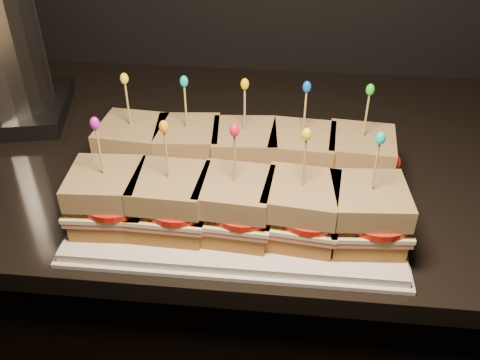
# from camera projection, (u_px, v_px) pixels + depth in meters

# --- Properties ---
(cabinet) EXTENTS (2.31, 0.64, 0.87)m
(cabinet) POSITION_uv_depth(u_px,v_px,m) (172.00, 316.00, 1.23)
(cabinet) COLOR black
(cabinet) RESTS_ON ground
(granite_slab) EXTENTS (2.35, 0.68, 0.03)m
(granite_slab) POSITION_uv_depth(u_px,v_px,m) (154.00, 149.00, 0.96)
(granite_slab) COLOR black
(granite_slab) RESTS_ON cabinet
(platter) EXTENTS (0.45, 0.28, 0.02)m
(platter) POSITION_uv_depth(u_px,v_px,m) (240.00, 205.00, 0.79)
(platter) COLOR white
(platter) RESTS_ON granite_slab
(platter_rim) EXTENTS (0.46, 0.29, 0.01)m
(platter_rim) POSITION_uv_depth(u_px,v_px,m) (240.00, 209.00, 0.79)
(platter_rim) COLOR white
(platter_rim) RESTS_ON granite_slab
(sandwich_0_bread_bot) EXTENTS (0.10, 0.10, 0.03)m
(sandwich_0_bread_bot) POSITION_uv_depth(u_px,v_px,m) (136.00, 162.00, 0.84)
(sandwich_0_bread_bot) COLOR brown
(sandwich_0_bread_bot) RESTS_ON platter
(sandwich_0_ham) EXTENTS (0.11, 0.11, 0.01)m
(sandwich_0_ham) POSITION_uv_depth(u_px,v_px,m) (134.00, 153.00, 0.83)
(sandwich_0_ham) COLOR #C96155
(sandwich_0_ham) RESTS_ON sandwich_0_bread_bot
(sandwich_0_cheese) EXTENTS (0.11, 0.11, 0.01)m
(sandwich_0_cheese) POSITION_uv_depth(u_px,v_px,m) (134.00, 149.00, 0.83)
(sandwich_0_cheese) COLOR #FDF4AC
(sandwich_0_cheese) RESTS_ON sandwich_0_ham
(sandwich_0_tomato) EXTENTS (0.09, 0.09, 0.01)m
(sandwich_0_tomato) POSITION_uv_depth(u_px,v_px,m) (140.00, 148.00, 0.82)
(sandwich_0_tomato) COLOR red
(sandwich_0_tomato) RESTS_ON sandwich_0_cheese
(sandwich_0_bread_top) EXTENTS (0.10, 0.10, 0.03)m
(sandwich_0_bread_top) POSITION_uv_depth(u_px,v_px,m) (132.00, 134.00, 0.81)
(sandwich_0_bread_top) COLOR #5A2F0C
(sandwich_0_bread_top) RESTS_ON sandwich_0_tomato
(sandwich_0_pick) EXTENTS (0.00, 0.00, 0.09)m
(sandwich_0_pick) POSITION_uv_depth(u_px,v_px,m) (128.00, 107.00, 0.79)
(sandwich_0_pick) COLOR tan
(sandwich_0_pick) RESTS_ON sandwich_0_bread_top
(sandwich_0_frill) EXTENTS (0.01, 0.01, 0.02)m
(sandwich_0_frill) POSITION_uv_depth(u_px,v_px,m) (124.00, 79.00, 0.76)
(sandwich_0_frill) COLOR yellow
(sandwich_0_frill) RESTS_ON sandwich_0_pick
(sandwich_1_bread_bot) EXTENTS (0.10, 0.10, 0.03)m
(sandwich_1_bread_bot) POSITION_uv_depth(u_px,v_px,m) (190.00, 165.00, 0.84)
(sandwich_1_bread_bot) COLOR brown
(sandwich_1_bread_bot) RESTS_ON platter
(sandwich_1_ham) EXTENTS (0.11, 0.11, 0.01)m
(sandwich_1_ham) POSITION_uv_depth(u_px,v_px,m) (189.00, 156.00, 0.83)
(sandwich_1_ham) COLOR #C96155
(sandwich_1_ham) RESTS_ON sandwich_1_bread_bot
(sandwich_1_cheese) EXTENTS (0.11, 0.11, 0.01)m
(sandwich_1_cheese) POSITION_uv_depth(u_px,v_px,m) (189.00, 153.00, 0.82)
(sandwich_1_cheese) COLOR #FDF4AC
(sandwich_1_cheese) RESTS_ON sandwich_1_ham
(sandwich_1_tomato) EXTENTS (0.09, 0.09, 0.01)m
(sandwich_1_tomato) POSITION_uv_depth(u_px,v_px,m) (195.00, 151.00, 0.81)
(sandwich_1_tomato) COLOR red
(sandwich_1_tomato) RESTS_ON sandwich_1_cheese
(sandwich_1_bread_top) EXTENTS (0.10, 0.10, 0.03)m
(sandwich_1_bread_top) POSITION_uv_depth(u_px,v_px,m) (188.00, 137.00, 0.81)
(sandwich_1_bread_top) COLOR #5A2F0C
(sandwich_1_bread_top) RESTS_ON sandwich_1_tomato
(sandwich_1_pick) EXTENTS (0.00, 0.00, 0.09)m
(sandwich_1_pick) POSITION_uv_depth(u_px,v_px,m) (186.00, 110.00, 0.78)
(sandwich_1_pick) COLOR tan
(sandwich_1_pick) RESTS_ON sandwich_1_bread_top
(sandwich_1_frill) EXTENTS (0.01, 0.01, 0.02)m
(sandwich_1_frill) POSITION_uv_depth(u_px,v_px,m) (184.00, 81.00, 0.75)
(sandwich_1_frill) COLOR #11ABB7
(sandwich_1_frill) RESTS_ON sandwich_1_pick
(sandwich_2_bread_bot) EXTENTS (0.10, 0.10, 0.03)m
(sandwich_2_bread_bot) POSITION_uv_depth(u_px,v_px,m) (244.00, 169.00, 0.83)
(sandwich_2_bread_bot) COLOR brown
(sandwich_2_bread_bot) RESTS_ON platter
(sandwich_2_ham) EXTENTS (0.11, 0.11, 0.01)m
(sandwich_2_ham) POSITION_uv_depth(u_px,v_px,m) (244.00, 159.00, 0.82)
(sandwich_2_ham) COLOR #C96155
(sandwich_2_ham) RESTS_ON sandwich_2_bread_bot
(sandwich_2_cheese) EXTENTS (0.11, 0.11, 0.01)m
(sandwich_2_cheese) POSITION_uv_depth(u_px,v_px,m) (244.00, 156.00, 0.82)
(sandwich_2_cheese) COLOR #FDF4AC
(sandwich_2_cheese) RESTS_ON sandwich_2_ham
(sandwich_2_tomato) EXTENTS (0.09, 0.09, 0.01)m
(sandwich_2_tomato) POSITION_uv_depth(u_px,v_px,m) (252.00, 154.00, 0.81)
(sandwich_2_tomato) COLOR red
(sandwich_2_tomato) RESTS_ON sandwich_2_cheese
(sandwich_2_bread_top) EXTENTS (0.10, 0.10, 0.03)m
(sandwich_2_bread_top) POSITION_uv_depth(u_px,v_px,m) (245.00, 140.00, 0.80)
(sandwich_2_bread_top) COLOR #5A2F0C
(sandwich_2_bread_top) RESTS_ON sandwich_2_tomato
(sandwich_2_pick) EXTENTS (0.00, 0.00, 0.09)m
(sandwich_2_pick) POSITION_uv_depth(u_px,v_px,m) (245.00, 113.00, 0.77)
(sandwich_2_pick) COLOR tan
(sandwich_2_pick) RESTS_ON sandwich_2_bread_top
(sandwich_2_frill) EXTENTS (0.01, 0.01, 0.02)m
(sandwich_2_frill) POSITION_uv_depth(u_px,v_px,m) (245.00, 84.00, 0.75)
(sandwich_2_frill) COLOR #FEC304
(sandwich_2_frill) RESTS_ON sandwich_2_pick
(sandwich_3_bread_bot) EXTENTS (0.10, 0.10, 0.03)m
(sandwich_3_bread_bot) POSITION_uv_depth(u_px,v_px,m) (300.00, 172.00, 0.82)
(sandwich_3_bread_bot) COLOR brown
(sandwich_3_bread_bot) RESTS_ON platter
(sandwich_3_ham) EXTENTS (0.11, 0.11, 0.01)m
(sandwich_3_ham) POSITION_uv_depth(u_px,v_px,m) (301.00, 163.00, 0.81)
(sandwich_3_ham) COLOR #C96155
(sandwich_3_ham) RESTS_ON sandwich_3_bread_bot
(sandwich_3_cheese) EXTENTS (0.11, 0.11, 0.01)m
(sandwich_3_cheese) POSITION_uv_depth(u_px,v_px,m) (301.00, 159.00, 0.81)
(sandwich_3_cheese) COLOR #FDF4AC
(sandwich_3_cheese) RESTS_ON sandwich_3_ham
(sandwich_3_tomato) EXTENTS (0.09, 0.09, 0.01)m
(sandwich_3_tomato) POSITION_uv_depth(u_px,v_px,m) (310.00, 157.00, 0.80)
(sandwich_3_tomato) COLOR red
(sandwich_3_tomato) RESTS_ON sandwich_3_cheese
(sandwich_3_bread_top) EXTENTS (0.10, 0.10, 0.03)m
(sandwich_3_bread_top) POSITION_uv_depth(u_px,v_px,m) (302.00, 143.00, 0.79)
(sandwich_3_bread_top) COLOR #5A2F0C
(sandwich_3_bread_top) RESTS_ON sandwich_3_tomato
(sandwich_3_pick) EXTENTS (0.00, 0.00, 0.09)m
(sandwich_3_pick) POSITION_uv_depth(u_px,v_px,m) (305.00, 116.00, 0.77)
(sandwich_3_pick) COLOR tan
(sandwich_3_pick) RESTS_ON sandwich_3_bread_top
(sandwich_3_frill) EXTENTS (0.01, 0.01, 0.02)m
(sandwich_3_frill) POSITION_uv_depth(u_px,v_px,m) (307.00, 87.00, 0.74)
(sandwich_3_frill) COLOR blue
(sandwich_3_frill) RESTS_ON sandwich_3_pick
(sandwich_4_bread_bot) EXTENTS (0.10, 0.10, 0.03)m
(sandwich_4_bread_bot) POSITION_uv_depth(u_px,v_px,m) (357.00, 175.00, 0.81)
(sandwich_4_bread_bot) COLOR brown
(sandwich_4_bread_bot) RESTS_ON platter
(sandwich_4_ham) EXTENTS (0.11, 0.11, 0.01)m
(sandwich_4_ham) POSITION_uv_depth(u_px,v_px,m) (358.00, 166.00, 0.80)
(sandwich_4_ham) COLOR #C96155
(sandwich_4_ham) RESTS_ON sandwich_4_bread_bot
(sandwich_4_cheese) EXTENTS (0.11, 0.11, 0.01)m
(sandwich_4_cheese) POSITION_uv_depth(u_px,v_px,m) (359.00, 162.00, 0.80)
(sandwich_4_cheese) COLOR #FDF4AC
(sandwich_4_cheese) RESTS_ON sandwich_4_ham
(sandwich_4_tomato) EXTENTS (0.09, 0.09, 0.01)m
(sandwich_4_tomato) POSITION_uv_depth(u_px,v_px,m) (368.00, 161.00, 0.79)
(sandwich_4_tomato) COLOR red
(sandwich_4_tomato) RESTS_ON sandwich_4_cheese
(sandwich_4_bread_top) EXTENTS (0.10, 0.10, 0.03)m
(sandwich_4_bread_top) POSITION_uv_depth(u_px,v_px,m) (361.00, 146.00, 0.78)
(sandwich_4_bread_top) COLOR #5A2F0C
(sandwich_4_bread_top) RESTS_ON sandwich_4_tomato
(sandwich_4_pick) EXTENTS (0.00, 0.00, 0.09)m
(sandwich_4_pick) POSITION_uv_depth(u_px,v_px,m) (366.00, 119.00, 0.76)
(sandwich_4_pick) COLOR tan
(sandwich_4_pick) RESTS_ON sandwich_4_bread_top
(sandwich_4_frill) EXTENTS (0.01, 0.01, 0.02)m
(sandwich_4_frill) POSITION_uv_depth(u_px,v_px,m) (370.00, 90.00, 0.73)
(sandwich_4_frill) COLOR green
(sandwich_4_frill) RESTS_ON sandwich_4_pick
(sandwich_5_bread_bot) EXTENTS (0.10, 0.10, 0.03)m
(sandwich_5_bread_bot) POSITION_uv_depth(u_px,v_px,m) (111.00, 214.00, 0.74)
(sandwich_5_bread_bot) COLOR brown
(sandwich_5_bread_bot) RESTS_ON platter
(sandwich_5_ham) EXTENTS (0.11, 0.10, 0.01)m
(sandwich_5_ham) POSITION_uv_depth(u_px,v_px,m) (109.00, 204.00, 0.73)
(sandwich_5_ham) COLOR #C96155
(sandwich_5_ham) RESTS_ON sandwich_5_bread_bot
(sandwich_5_cheese) EXTENTS (0.11, 0.11, 0.01)m
(sandwich_5_cheese) POSITION_uv_depth(u_px,v_px,m) (109.00, 200.00, 0.72)
(sandwich_5_cheese) COLOR #FDF4AC
(sandwich_5_cheese) RESTS_ON sandwich_5_ham
(sandwich_5_tomato) EXTENTS (0.09, 0.09, 0.01)m
(sandwich_5_tomato) POSITION_uv_depth(u_px,v_px,m) (115.00, 199.00, 0.71)
(sandwich_5_tomato) COLOR red
(sandwich_5_tomato) RESTS_ON sandwich_5_cheese
(sandwich_5_bread_top) EXTENTS (0.10, 0.10, 0.03)m
(sandwich_5_bread_top) POSITION_uv_depth(u_px,v_px,m) (105.00, 183.00, 0.71)
(sandwich_5_bread_top) COLOR #5A2F0C
(sandwich_5_bread_top) RESTS_ON sandwich_5_tomato
(sandwich_5_pick) EXTENTS (0.00, 0.00, 0.09)m
(sandwich_5_pick) POSITION_uv_depth(u_px,v_px,m) (100.00, 154.00, 0.68)
(sandwich_5_pick) COLOR tan
(sandwich_5_pick) RESTS_ON sandwich_5_bread_top
(sandwich_5_frill) EXTENTS (0.01, 0.01, 0.02)m
(sandwich_5_frill) POSITION_uv_depth(u_px,v_px,m) (95.00, 123.00, 0.66)
(sandwich_5_frill) COLOR #C116B9
(sandwich_5_frill) RESTS_ON sandwich_5_pick
(sandwich_6_bread_bot) EXTENTS (0.10, 0.10, 0.03)m
(sandwich_6_bread_bot) POSITION_uv_depth(u_px,v_px,m) (172.00, 218.00, 0.73)
(sandwich_6_bread_bot) COLOR brown
(sandwich_6_bread_bot) RESTS_ON platter
(sandwich_6_ham) EXTENTS (0.10, 0.10, 0.01)m
(sandwich_6_ham) POSITION_uv_depth(u_px,v_px,m) (171.00, 208.00, 0.72)
(sandwich_6_ham) COLOR #C96155
(sandwich_6_ham) RESTS_ON sandwich_6_bread_bot
(sandwich_6_cheese) EXTENTS (0.11, 0.10, 0.01)m
(sandwich_6_cheese) POSITION_uv_depth(u_px,v_px,m) (171.00, 204.00, 0.72)
(sandwich_6_cheese) COLOR #FDF4AC
(sandwich_6_cheese) RESTS_ON sandwich_6_ham
(sandwich_6_tomato) EXTENTS (0.09, 0.09, 0.01)m
(sandwich_6_tomato) POSITION_uv_depth(u_px,v_px,m) (179.00, 203.00, 0.71)
(sandwich_6_tomato) COLOR red
(sandwich_6_tomato) RESTS_ON sandwich_6_cheese
(sandwich_6_bread_top) EXTENTS (0.10, 0.10, 0.03)m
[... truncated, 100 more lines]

